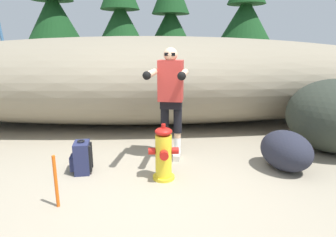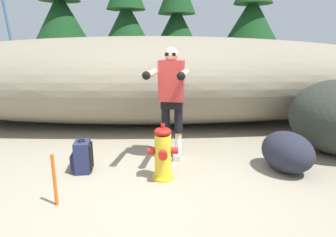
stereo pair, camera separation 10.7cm
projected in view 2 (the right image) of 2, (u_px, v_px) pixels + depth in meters
ground_plane at (148, 193)px, 3.56m from camera, size 56.00×56.00×0.04m
dirt_embankment at (153, 80)px, 6.61m from camera, size 13.91×3.20×1.92m
fire_hydrant at (163, 154)px, 3.81m from camera, size 0.40×0.34×0.76m
utility_worker at (171, 91)px, 4.31m from camera, size 0.64×1.03×1.70m
spare_backpack at (82, 157)px, 4.06m from camera, size 0.31×0.32×0.47m
boulder_mid at (287, 152)px, 4.07m from camera, size 0.83×0.96×0.56m
pine_tree_far_left at (60, 10)px, 13.20m from camera, size 2.85×2.85×5.85m
pine_tree_left at (126, 18)px, 12.06m from camera, size 2.47×2.47×5.01m
pine_tree_center at (177, 22)px, 13.37m from camera, size 2.67×2.67×5.15m
pine_tree_right at (252, 12)px, 12.57m from camera, size 2.55×2.55×5.24m
survey_stake at (55, 180)px, 3.18m from camera, size 0.04×0.04×0.60m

